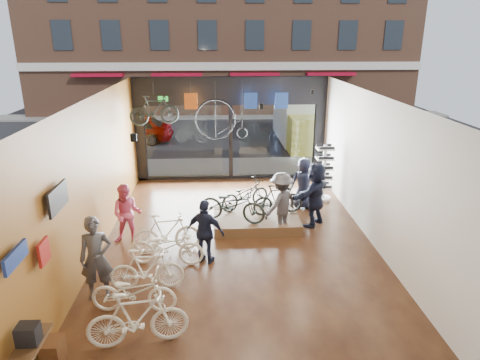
{
  "coord_description": "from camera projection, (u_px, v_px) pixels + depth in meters",
  "views": [
    {
      "loc": [
        -0.51,
        -9.55,
        5.17
      ],
      "look_at": [
        0.09,
        1.4,
        1.46
      ],
      "focal_mm": 32.0,
      "sensor_mm": 36.0,
      "label": 1
    }
  ],
  "objects": [
    {
      "name": "ground_plane",
      "position": [
        239.0,
        254.0,
        10.72
      ],
      "size": [
        7.0,
        12.0,
        0.04
      ],
      "primitive_type": "cube",
      "color": "black",
      "rests_on": "ground"
    },
    {
      "name": "ceiling",
      "position": [
        239.0,
        100.0,
        9.49
      ],
      "size": [
        7.0,
        12.0,
        0.04
      ],
      "primitive_type": "cube",
      "color": "black",
      "rests_on": "ground"
    },
    {
      "name": "wall_left",
      "position": [
        88.0,
        184.0,
        9.92
      ],
      "size": [
        0.04,
        12.0,
        3.8
      ],
      "primitive_type": "cube",
      "color": "brown",
      "rests_on": "ground"
    },
    {
      "name": "wall_right",
      "position": [
        385.0,
        179.0,
        10.29
      ],
      "size": [
        0.04,
        12.0,
        3.8
      ],
      "primitive_type": "cube",
      "color": "beige",
      "rests_on": "ground"
    },
    {
      "name": "storefront",
      "position": [
        231.0,
        129.0,
        15.78
      ],
      "size": [
        7.0,
        0.26,
        3.8
      ],
      "primitive_type": null,
      "color": "black",
      "rests_on": "ground"
    },
    {
      "name": "exit_sign",
      "position": [
        163.0,
        99.0,
        15.17
      ],
      "size": [
        0.35,
        0.06,
        0.18
      ],
      "primitive_type": "cube",
      "color": "#198C26",
      "rests_on": "storefront"
    },
    {
      "name": "street_road",
      "position": [
        226.0,
        129.0,
        24.9
      ],
      "size": [
        30.0,
        18.0,
        0.02
      ],
      "primitive_type": "cube",
      "color": "black",
      "rests_on": "ground"
    },
    {
      "name": "sidewalk_near",
      "position": [
        230.0,
        167.0,
        17.5
      ],
      "size": [
        30.0,
        2.4,
        0.12
      ],
      "primitive_type": "cube",
      "color": "slate",
      "rests_on": "ground"
    },
    {
      "name": "sidewalk_far",
      "position": [
        224.0,
        116.0,
        28.66
      ],
      "size": [
        30.0,
        2.0,
        0.12
      ],
      "primitive_type": "cube",
      "color": "slate",
      "rests_on": "ground"
    },
    {
      "name": "opposite_building",
      "position": [
        222.0,
        7.0,
        28.81
      ],
      "size": [
        26.0,
        5.0,
        14.0
      ],
      "primitive_type": "cube",
      "color": "brown",
      "rests_on": "ground"
    },
    {
      "name": "street_car",
      "position": [
        130.0,
        129.0,
        21.58
      ],
      "size": [
        4.22,
        1.7,
        1.44
      ],
      "primitive_type": "imported",
      "rotation": [
        0.0,
        0.0,
        -1.57
      ],
      "color": "gray",
      "rests_on": "street_road"
    },
    {
      "name": "box_truck",
      "position": [
        304.0,
        120.0,
        20.9
      ],
      "size": [
        2.16,
        6.48,
        2.55
      ],
      "primitive_type": null,
      "color": "silver",
      "rests_on": "street_road"
    },
    {
      "name": "floor_bike_1",
      "position": [
        138.0,
        319.0,
        7.39
      ],
      "size": [
        1.82,
        0.76,
        1.06
      ],
      "primitive_type": "imported",
      "rotation": [
        0.0,
        0.0,
        1.72
      ],
      "color": "white",
      "rests_on": "ground_plane"
    },
    {
      "name": "floor_bike_2",
      "position": [
        134.0,
        292.0,
        8.33
      ],
      "size": [
        1.71,
        0.72,
        0.88
      ],
      "primitive_type": "imported",
      "rotation": [
        0.0,
        0.0,
        1.49
      ],
      "color": "white",
      "rests_on": "ground_plane"
    },
    {
      "name": "floor_bike_3",
      "position": [
        147.0,
        269.0,
        9.05
      ],
      "size": [
        1.61,
        0.53,
        0.95
      ],
      "primitive_type": "imported",
      "rotation": [
        0.0,
        0.0,
        1.62
      ],
      "color": "white",
      "rests_on": "ground_plane"
    },
    {
      "name": "floor_bike_4",
      "position": [
        166.0,
        246.0,
        10.06
      ],
      "size": [
        1.83,
        0.8,
        0.93
      ],
      "primitive_type": "imported",
      "rotation": [
        0.0,
        0.0,
        1.47
      ],
      "color": "white",
      "rests_on": "ground_plane"
    },
    {
      "name": "floor_bike_5",
      "position": [
        167.0,
        233.0,
        10.66
      ],
      "size": [
        1.74,
        0.71,
        1.02
      ],
      "primitive_type": "imported",
      "rotation": [
        0.0,
        0.0,
        1.71
      ],
      "color": "white",
      "rests_on": "ground_plane"
    },
    {
      "name": "display_platform",
      "position": [
        256.0,
        220.0,
        12.3
      ],
      "size": [
        2.4,
        1.8,
        0.3
      ],
      "primitive_type": "cube",
      "color": "#4C341C",
      "rests_on": "ground_plane"
    },
    {
      "name": "display_bike_left",
      "position": [
        232.0,
        205.0,
        11.7
      ],
      "size": [
        1.96,
        1.25,
        0.97
      ],
      "primitive_type": "imported",
      "rotation": [
        0.0,
        0.0,
        1.21
      ],
      "color": "black",
      "rests_on": "display_platform"
    },
    {
      "name": "display_bike_mid",
      "position": [
        278.0,
        199.0,
        12.17
      ],
      "size": [
        1.57,
        0.75,
        0.91
      ],
      "primitive_type": "imported",
      "rotation": [
        0.0,
        0.0,
        1.8
      ],
      "color": "black",
      "rests_on": "display_platform"
    },
    {
      "name": "display_bike_right",
      "position": [
        245.0,
        195.0,
        12.6
      ],
      "size": [
        1.69,
        1.32,
        0.85
      ],
      "primitive_type": "imported",
      "rotation": [
        0.0,
        0.0,
        2.11
      ],
      "color": "black",
      "rests_on": "display_platform"
    },
    {
      "name": "customer_0",
      "position": [
        96.0,
        258.0,
        8.66
      ],
      "size": [
        0.73,
        0.56,
        1.79
      ],
      "primitive_type": "imported",
      "rotation": [
        0.0,
        0.0,
        0.21
      ],
      "color": "#3F3F44",
      "rests_on": "ground_plane"
    },
    {
      "name": "customer_1",
      "position": [
        127.0,
        214.0,
        11.05
      ],
      "size": [
        0.78,
        0.61,
        1.59
      ],
      "primitive_type": "imported",
      "rotation": [
        0.0,
        0.0,
        -0.0
      ],
      "color": "#CC4C72",
      "rests_on": "ground_plane"
    },
    {
      "name": "customer_2",
      "position": [
        205.0,
        232.0,
        10.04
      ],
      "size": [
        1.01,
        0.71,
        1.59
      ],
      "primitive_type": "imported",
      "rotation": [
        0.0,
        0.0,
        2.76
      ],
      "color": "#161C33",
      "rests_on": "ground_plane"
    },
    {
      "name": "customer_3",
      "position": [
        281.0,
        203.0,
        11.56
      ],
      "size": [
        1.28,
        1.21,
        1.74
      ],
      "primitive_type": "imported",
      "rotation": [
        0.0,
        0.0,
        3.84
      ],
      "color": "#3F3F44",
      "rests_on": "ground_plane"
    },
    {
      "name": "customer_4",
      "position": [
        303.0,
        183.0,
        13.31
      ],
      "size": [
        0.79,
        0.52,
        1.62
      ],
      "primitive_type": "imported",
      "rotation": [
        0.0,
        0.0,
        3.14
      ],
      "color": "#161C33",
      "rests_on": "ground_plane"
    },
    {
      "name": "customer_5",
      "position": [
        315.0,
        194.0,
        12.06
      ],
      "size": [
        1.56,
        1.64,
        1.85
      ],
      "primitive_type": "imported",
      "rotation": [
        0.0,
        0.0,
        3.98
      ],
      "color": "#161C33",
      "rests_on": "ground_plane"
    },
    {
      "name": "sunglasses_rack",
      "position": [
        324.0,
        173.0,
        13.92
      ],
      "size": [
        0.61,
        0.53,
        1.87
      ],
      "primitive_type": null,
      "rotation": [
        0.0,
        0.0,
        -0.14
      ],
      "color": "white",
      "rests_on": "ground_plane"
    },
    {
      "name": "wall_merch",
      "position": [
        40.0,
        292.0,
        6.81
      ],
      "size": [
        0.4,
        2.4,
        2.6
      ],
      "primitive_type": null,
      "color": "navy",
      "rests_on": "wall_left"
    },
    {
      "name": "penny_farthing",
      "position": [
        224.0,
        121.0,
        14.13
      ],
      "size": [
        1.68,
        0.06,
        1.34
      ],
      "primitive_type": null,
      "color": "black",
      "rests_on": "ceiling"
    },
    {
      "name": "hung_bike",
      "position": [
        154.0,
        110.0,
        13.62
      ],
      "size": [
        1.64,
        0.91,
        0.95
      ],
      "primitive_type": "imported",
      "rotation": [
        0.0,
        0.0,
        1.88
      ],
      "color": "black",
      "rests_on": "ceiling"
    },
    {
      "name": "jersey_left",
      "position": [
        191.0,
        101.0,
        14.58
      ],
      "size": [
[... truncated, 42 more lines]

